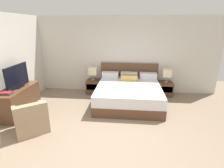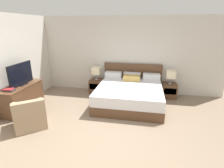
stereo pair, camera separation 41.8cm
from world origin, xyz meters
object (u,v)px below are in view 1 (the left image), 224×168
bed (128,93)px  armchair_by_window (31,120)px  nightstand_left (93,86)px  table_lamp_right (167,73)px  book_blue_cover (5,92)px  nightstand_right (165,89)px  table_lamp_left (93,71)px  book_red_cover (6,94)px  dresser (20,100)px  tv (17,77)px

bed → armchair_by_window: (-2.20, -1.83, -0.04)m
nightstand_left → table_lamp_right: bearing=0.0°
table_lamp_right → book_blue_cover: table_lamp_right is taller
nightstand_right → table_lamp_right: table_lamp_right is taller
table_lamp_left → book_red_cover: bearing=-127.4°
nightstand_left → book_red_cover: (-1.69, -2.20, 0.52)m
book_red_cover → book_blue_cover: bearing=180.0°
book_blue_cover → armchair_by_window: bearing=-24.6°
armchair_by_window → dresser: bearing=133.6°
tv → book_blue_cover: tv is taller
dresser → tv: size_ratio=1.46×
book_red_cover → book_blue_cover: book_blue_cover is taller
nightstand_left → dresser: dresser is taller
nightstand_right → armchair_by_window: armchair_by_window is taller
dresser → book_red_cover: bearing=-88.6°
tv → book_red_cover: size_ratio=3.61×
nightstand_left → dresser: (-1.70, -1.75, 0.14)m
table_lamp_right → book_red_cover: (-4.24, -2.20, -0.05)m
nightstand_right → armchair_by_window: (-3.48, -2.56, 0.04)m
nightstand_right → book_blue_cover: bearing=-152.7°
nightstand_left → book_red_cover: book_red_cover is taller
book_red_cover → armchair_by_window: 0.97m
nightstand_left → book_red_cover: size_ratio=1.86×
nightstand_left → book_red_cover: bearing=-127.4°
table_lamp_right → tv: 4.58m
tv → nightstand_left: bearing=44.9°
book_red_cover → book_blue_cover: (-0.02, 0.00, 0.03)m
nightstand_left → table_lamp_left: size_ratio=1.05×
tv → armchair_by_window: bearing=-48.7°
book_blue_cover → nightstand_left: bearing=52.2°
armchair_by_window → book_blue_cover: bearing=155.4°
table_lamp_left → table_lamp_right: 2.55m
dresser → book_red_cover: book_red_cover is taller
tv → book_blue_cover: (-0.02, -0.52, -0.25)m
tv → book_red_cover: bearing=-89.1°
nightstand_left → tv: bearing=-135.1°
nightstand_left → book_blue_cover: book_blue_cover is taller
bed → nightstand_left: bed is taller
book_red_cover → dresser: bearing=91.4°
bed → book_red_cover: size_ratio=8.04×
bed → table_lamp_right: 1.55m
nightstand_right → tv: size_ratio=0.51×
nightstand_left → table_lamp_right: 2.62m
bed → table_lamp_right: bed is taller
nightstand_left → table_lamp_left: bearing=90.0°
table_lamp_left → dresser: 2.48m
table_lamp_right → tv: (-4.25, -1.69, 0.23)m
tv → dresser: bearing=-92.3°
nightstand_left → table_lamp_left: table_lamp_left is taller
nightstand_right → armchair_by_window: 4.32m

